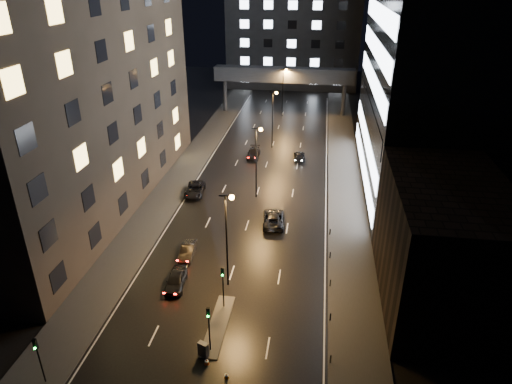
{
  "coord_description": "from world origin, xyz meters",
  "views": [
    {
      "loc": [
        8.11,
        -28.57,
        28.59
      ],
      "look_at": [
        0.92,
        21.42,
        4.0
      ],
      "focal_mm": 32.0,
      "sensor_mm": 36.0,
      "label": 1
    }
  ],
  "objects_px": {
    "car_toward_b": "(299,156)",
    "car_away_d": "(254,153)",
    "car_away_a": "(176,280)",
    "car_away_c": "(195,190)",
    "utility_cabinet": "(203,349)",
    "car_toward_a": "(273,218)",
    "car_away_b": "(188,251)"
  },
  "relations": [
    {
      "from": "car_away_b",
      "to": "car_toward_a",
      "type": "relative_size",
      "value": 0.74
    },
    {
      "from": "utility_cabinet",
      "to": "car_toward_b",
      "type": "bearing_deg",
      "value": 105.54
    },
    {
      "from": "car_toward_a",
      "to": "car_away_c",
      "type": "bearing_deg",
      "value": -34.86
    },
    {
      "from": "car_away_c",
      "to": "car_away_b",
      "type": "bearing_deg",
      "value": -83.66
    },
    {
      "from": "car_away_b",
      "to": "car_toward_b",
      "type": "bearing_deg",
      "value": 66.7
    },
    {
      "from": "car_away_c",
      "to": "car_away_d",
      "type": "bearing_deg",
      "value": 62.2
    },
    {
      "from": "car_away_d",
      "to": "car_toward_b",
      "type": "xyz_separation_m",
      "value": [
        7.73,
        0.06,
        -0.06
      ]
    },
    {
      "from": "car_away_a",
      "to": "car_toward_b",
      "type": "distance_m",
      "value": 37.36
    },
    {
      "from": "utility_cabinet",
      "to": "car_away_c",
      "type": "bearing_deg",
      "value": 128.63
    },
    {
      "from": "utility_cabinet",
      "to": "car_away_d",
      "type": "bearing_deg",
      "value": 115.44
    },
    {
      "from": "car_away_a",
      "to": "car_away_b",
      "type": "relative_size",
      "value": 1.09
    },
    {
      "from": "car_away_c",
      "to": "car_toward_a",
      "type": "xyz_separation_m",
      "value": [
        11.91,
        -6.77,
        0.03
      ]
    },
    {
      "from": "car_away_c",
      "to": "car_away_d",
      "type": "relative_size",
      "value": 1.08
    },
    {
      "from": "car_away_d",
      "to": "utility_cabinet",
      "type": "bearing_deg",
      "value": -88.74
    },
    {
      "from": "car_away_c",
      "to": "utility_cabinet",
      "type": "relative_size",
      "value": 4.04
    },
    {
      "from": "car_away_a",
      "to": "utility_cabinet",
      "type": "height_order",
      "value": "car_away_a"
    },
    {
      "from": "car_away_d",
      "to": "car_toward_a",
      "type": "distance_m",
      "value": 22.74
    },
    {
      "from": "utility_cabinet",
      "to": "car_toward_a",
      "type": "bearing_deg",
      "value": 103.93
    },
    {
      "from": "utility_cabinet",
      "to": "car_away_b",
      "type": "bearing_deg",
      "value": 132.94
    },
    {
      "from": "car_toward_a",
      "to": "car_toward_b",
      "type": "bearing_deg",
      "value": -100.3
    },
    {
      "from": "car_toward_b",
      "to": "car_away_d",
      "type": "bearing_deg",
      "value": -4.26
    },
    {
      "from": "car_away_a",
      "to": "car_away_c",
      "type": "distance_m",
      "value": 20.96
    },
    {
      "from": "car_away_b",
      "to": "utility_cabinet",
      "type": "relative_size",
      "value": 3.08
    },
    {
      "from": "car_toward_b",
      "to": "utility_cabinet",
      "type": "relative_size",
      "value": 3.41
    },
    {
      "from": "car_away_a",
      "to": "car_toward_b",
      "type": "bearing_deg",
      "value": 68.68
    },
    {
      "from": "car_away_c",
      "to": "car_toward_b",
      "type": "height_order",
      "value": "car_away_c"
    },
    {
      "from": "car_away_d",
      "to": "utility_cabinet",
      "type": "distance_m",
      "value": 44.61
    },
    {
      "from": "car_away_a",
      "to": "car_toward_b",
      "type": "relative_size",
      "value": 0.98
    },
    {
      "from": "car_toward_a",
      "to": "car_away_d",
      "type": "bearing_deg",
      "value": -80.54
    },
    {
      "from": "car_away_c",
      "to": "utility_cabinet",
      "type": "bearing_deg",
      "value": -79.47
    },
    {
      "from": "car_away_d",
      "to": "utility_cabinet",
      "type": "xyz_separation_m",
      "value": [
        2.46,
        -44.54,
        0.09
      ]
    },
    {
      "from": "car_toward_b",
      "to": "utility_cabinet",
      "type": "height_order",
      "value": "utility_cabinet"
    }
  ]
}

